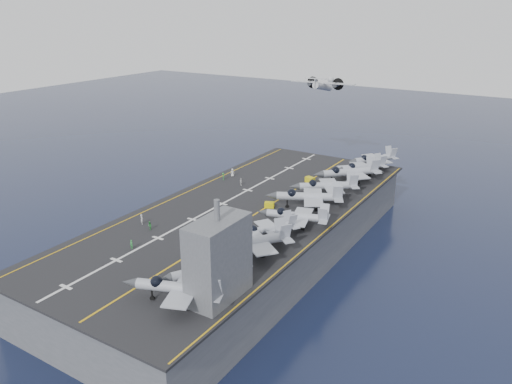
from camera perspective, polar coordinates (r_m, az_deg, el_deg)
The scene contains 29 objects.
ground at distance 107.66m, azimuth -1.14°, elevation -7.14°, with size 500.00×500.00×0.00m, color #142135.
hull at distance 105.46m, azimuth -1.15°, elevation -4.72°, with size 36.00×90.00×10.00m, color #56595E.
flight_deck at distance 103.39m, azimuth -1.17°, elevation -2.11°, with size 38.00×92.00×0.40m, color black.
foul_line at distance 101.81m, azimuth 0.24°, elevation -2.33°, with size 0.35×90.00×0.02m, color gold.
landing_centerline at distance 106.47m, azimuth -3.88°, elevation -1.34°, with size 0.50×90.00×0.02m, color silver.
deck_edge_port at distance 112.89m, azimuth -8.42°, elevation -0.25°, with size 0.25×90.00×0.02m, color gold.
deck_edge_stbd at distance 95.25m, azimuth 8.22°, elevation -4.19°, with size 0.25×90.00×0.02m, color gold.
island_superstructure at distance 69.96m, azimuth -4.36°, elevation -6.63°, with size 5.00×10.00×15.00m, color #56595E, non-canonical shape.
fighter_jet_0 at distance 71.51m, azimuth -8.75°, elevation -10.65°, with size 17.64×14.73×5.23m, color gray, non-canonical shape.
fighter_jet_1 at distance 76.09m, azimuth -5.39°, elevation -8.58°, with size 15.49×17.23×4.99m, color #A2A8B2, non-canonical shape.
fighter_jet_2 at distance 83.33m, azimuth -0.54°, elevation -5.62°, with size 17.89×18.84×5.46m, color #91999F, non-canonical shape.
fighter_jet_3 at distance 89.24m, azimuth 1.34°, elevation -4.17°, with size 13.99×15.25×4.41m, color gray, non-canonical shape.
fighter_jet_4 at distance 94.53m, azimuth 4.69°, elevation -2.66°, with size 15.86×12.65×4.82m, color gray, non-canonical shape.
fighter_jet_5 at distance 103.46m, azimuth 6.06°, elevation -0.43°, with size 19.08×16.79×5.55m, color #8E969C, non-canonical shape.
fighter_jet_6 at distance 110.81m, azimuth 8.20°, elevation 0.80°, with size 18.19×17.18×5.26m, color #A2ABB3, non-canonical shape.
fighter_jet_7 at distance 120.47m, azimuth 10.66°, elevation 2.35°, with size 19.13×19.28×5.66m, color #969EA5, non-canonical shape.
fighter_jet_8 at distance 126.18m, azimuth 12.10°, elevation 2.89°, with size 15.97×17.03×4.92m, color #A2ABB2, non-canonical shape.
tow_cart_a at distance 88.21m, azimuth -4.13°, elevation -5.69°, with size 2.15×1.63×1.16m, color gold, non-canonical shape.
tow_cart_b at distance 104.11m, azimuth 1.54°, elevation -1.48°, with size 2.30×1.95×1.17m, color yellow, non-canonical shape.
tow_cart_c at distance 119.97m, azimuth 6.18°, elevation 1.41°, with size 2.46×1.98×1.28m, color yellow, non-canonical shape.
crew_1 at distance 98.49m, azimuth -12.91°, elevation -3.05°, with size 1.44×1.37×2.01m, color silver.
crew_2 at distance 95.71m, azimuth -12.06°, elevation -3.78°, with size 1.20×1.20×1.70m, color green.
crew_3 at distance 121.22m, azimuth -3.77°, elevation 1.79°, with size 1.16×1.24×1.72m, color #268C33.
crew_4 at distance 117.04m, azimuth -1.74°, elevation 1.17°, with size 1.28×1.23×1.79m, color silver.
crew_5 at distance 123.45m, azimuth -2.71°, elevation 2.23°, with size 1.45×1.26×2.02m, color silver.
crew_6 at distance 89.12m, azimuth -14.05°, elevation -5.83°, with size 1.09×0.82×1.65m, color green.
crew_7 at distance 92.33m, azimuth -7.36°, elevation -4.43°, with size 1.07×0.83×1.60m, color silver.
transport_plane at distance 158.26m, azimuth 7.62°, elevation 11.85°, with size 21.37×15.43×4.81m, color silver, non-canonical shape.
fighter_jet_9 at distance 133.91m, azimuth 13.38°, elevation 3.78°, with size 15.97×17.03×4.92m, color #A2ABB2, non-canonical shape.
Camera 1 is at (52.45, -80.03, 49.36)m, focal length 35.00 mm.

